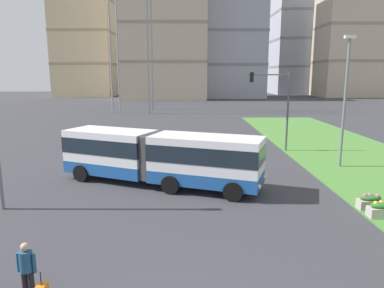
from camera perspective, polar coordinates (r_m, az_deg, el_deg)
The scene contains 11 objects.
articulated_bus at distance 20.36m, azimuth -5.29°, elevation -2.03°, with size 11.83×6.74×3.00m.
pedestrian_crossing at distance 11.36m, azimuth -25.01°, elevation -17.55°, with size 0.57×0.36×1.74m.
flower_planter_2 at distance 17.91m, azimuth 28.12°, elevation -9.27°, with size 1.10×0.56×0.74m.
flower_planter_3 at distance 18.72m, azimuth 26.69°, elevation -8.29°, with size 1.10×0.56×0.74m.
traffic_light_far_right at distance 29.64m, azimuth 13.28°, elevation 7.14°, with size 3.41×0.28×6.46m.
streetlight_median at distance 25.74m, azimuth 23.39°, elevation 6.96°, with size 0.70×0.28×8.74m.
apartment_tower_west at distance 114.84m, azimuth -16.58°, elevation 16.48°, with size 16.58×19.24×35.90m.
apartment_tower_westcentre at distance 97.13m, azimuth -4.39°, elevation 18.04°, with size 21.42×19.77×36.18m.
apartment_tower_centre at distance 103.74m, azimuth 5.47°, elevation 19.49°, with size 21.01×16.01×43.03m.
apartment_tower_eastcentre at distance 127.80m, azimuth 17.36°, elevation 17.33°, with size 19.41×18.94×42.50m.
apartment_tower_east at distance 116.99m, azimuth 24.77°, elevation 18.92°, with size 19.62×16.46×48.38m.
Camera 1 is at (0.29, -6.73, 6.25)m, focal length 33.21 mm.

